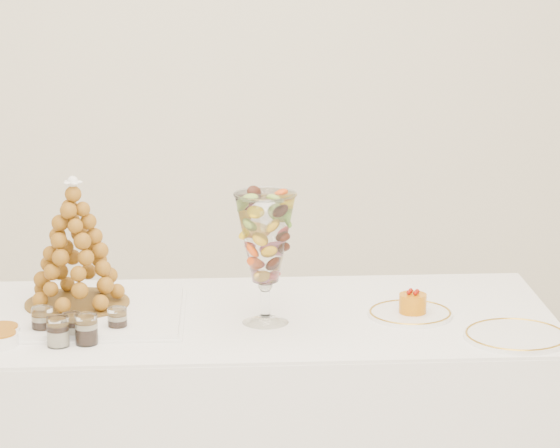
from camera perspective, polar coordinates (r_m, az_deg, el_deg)
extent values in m
cube|color=white|center=(5.26, -2.69, 9.54)|extent=(4.50, 0.04, 2.80)
cube|color=white|center=(1.34, 6.86, -4.04)|extent=(4.50, 0.04, 2.80)
cube|color=white|center=(3.71, -2.83, -9.24)|extent=(1.88, 0.82, 0.69)
cube|color=white|center=(3.58, -2.90, -4.07)|extent=(1.87, 0.81, 0.01)
cube|color=white|center=(3.62, -8.85, -3.82)|extent=(0.60, 0.46, 0.02)
cylinder|color=white|center=(3.53, -0.63, -4.09)|extent=(0.12, 0.12, 0.02)
cylinder|color=white|center=(3.51, -0.63, -3.28)|extent=(0.03, 0.03, 0.08)
sphere|color=white|center=(3.50, -0.64, -2.62)|extent=(0.04, 0.04, 0.04)
cylinder|color=white|center=(3.60, 5.62, -3.87)|extent=(0.23, 0.23, 0.01)
cylinder|color=white|center=(3.46, 10.12, -4.78)|extent=(0.27, 0.27, 0.01)
cylinder|color=white|center=(3.48, -10.19, -4.14)|extent=(0.07, 0.07, 0.07)
cylinder|color=white|center=(3.43, -8.92, -4.38)|extent=(0.06, 0.06, 0.07)
cylinder|color=white|center=(3.46, -7.01, -4.15)|extent=(0.06, 0.06, 0.07)
cylinder|color=white|center=(3.39, -9.54, -4.59)|extent=(0.06, 0.06, 0.08)
cylinder|color=white|center=(3.39, -8.33, -4.51)|extent=(0.06, 0.06, 0.08)
cylinder|color=white|center=(3.48, -11.87, -4.59)|extent=(0.09, 0.09, 0.03)
cylinder|color=brown|center=(3.66, -8.71, -3.38)|extent=(0.29, 0.29, 0.01)
cone|color=#915A16|center=(3.62, -8.82, -0.75)|extent=(0.29, 0.29, 0.34)
sphere|color=white|center=(3.58, -8.91, 1.76)|extent=(0.03, 0.03, 0.03)
cylinder|color=#CD7209|center=(3.59, 5.73, -3.42)|extent=(0.07, 0.07, 0.05)
sphere|color=#8F1005|center=(3.59, 5.93, -2.90)|extent=(0.01, 0.01, 0.01)
sphere|color=#8F1005|center=(3.59, 5.65, -2.87)|extent=(0.01, 0.01, 0.01)
sphere|color=#8F1005|center=(3.57, 5.56, -2.95)|extent=(0.01, 0.01, 0.01)
sphere|color=#8F1005|center=(3.57, 5.84, -2.98)|extent=(0.01, 0.01, 0.01)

